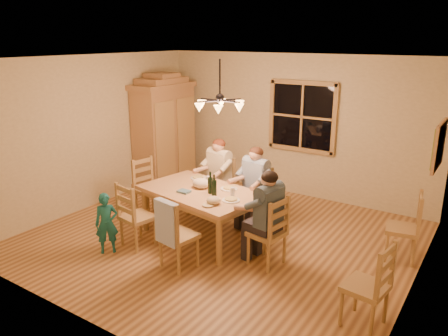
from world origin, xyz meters
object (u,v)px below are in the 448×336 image
Objects in this scene: chair_spare_front at (364,299)px; chair_end_right at (267,243)px; chair_far_right at (255,208)px; wine_bottle_b at (214,185)px; adult_plaid_man at (255,177)px; armoire at (164,135)px; adult_woman at (218,167)px; chair_near_right at (179,246)px; dining_table at (201,196)px; chair_spare_back at (401,239)px; wine_bottle_a at (210,183)px; chair_far_left at (219,196)px; chandelier at (220,104)px; adult_slate_man at (268,206)px; child at (107,223)px; chair_end_left at (151,198)px; chair_near_left at (138,226)px.

chair_end_right is at bearing 76.04° from chair_spare_front.
chair_far_right is 1.11m from wine_bottle_b.
adult_plaid_man is at bearing 62.40° from chair_spare_front.
adult_woman is at bearing -21.46° from armoire.
chair_end_right is at bearing 46.74° from chair_near_right.
dining_table is 2.01× the size of chair_near_right.
chair_spare_front is at bearing -16.43° from dining_table.
armoire is 4.98m from chair_spare_back.
adult_woman is (-0.31, 0.93, 0.18)m from dining_table.
wine_bottle_a is (2.32, -1.67, -0.13)m from armoire.
chair_end_right is (1.56, -1.14, 0.00)m from chair_far_left.
chair_spare_front reaches higher than dining_table.
chair_end_right is 1.13m from wine_bottle_b.
chandelier reaches higher than adult_slate_man.
adult_woman is 1.08m from wine_bottle_a.
chandelier is at bearing 0.13° from child.
armoire is at bearing -8.36° from chair_far_right.
armoire is 2.86m from chair_far_right.
chair_near_right is 1.13× the size of adult_slate_man.
chair_end_left and chair_spare_front have the same top height.
chair_far_left reaches higher than child.
wine_bottle_b is (0.62, -1.03, 0.62)m from chair_far_left.
child is (-1.31, -1.96, -0.40)m from adult_plaid_man.
dining_table is 0.33m from wine_bottle_a.
adult_woman reaches higher than wine_bottle_b.
adult_woman is 2.65× the size of wine_bottle_b.
chair_spare_back is at bearing -42.92° from adult_slate_man.
adult_woman is at bearing 79.42° from chair_spare_back.
chair_spare_front and chair_spare_back have the same top height.
chair_near_right is at bearing 136.74° from adult_slate_man.
adult_woman is at bearing 117.90° from chair_near_right.
adult_woman is 1.93m from adult_slate_man.
chair_spare_back is (2.43, 1.04, -0.62)m from wine_bottle_b.
armoire is 3.16m from child.
chair_far_right is at bearing 117.98° from chair_end_left.
armoire reaches higher than wine_bottle_b.
chandelier is at bearing 135.06° from adult_woman.
chair_far_left is at bearing 90.00° from chair_near_left.
chair_spare_back is (0.00, 1.74, 0.00)m from chair_spare_front.
chair_far_right is at bearing -94.40° from adult_plaid_man.
adult_plaid_man is (-0.00, -0.00, 0.54)m from chair_far_right.
chair_far_left and chair_spare_back have the same top height.
armoire is at bearing -11.82° from adult_woman.
adult_slate_man reaches higher than chair_end_left.
adult_plaid_man reaches higher than chair_far_right.
chair_spare_back is (2.25, 0.14, 0.00)m from chair_far_right.
chair_end_right is at bearing -17.23° from chandelier.
adult_woman reaches higher than chair_near_left.
chair_spare_front is (4.87, -2.45, -0.75)m from armoire.
chair_spare_front is (1.49, -0.60, 0.00)m from chair_end_right.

